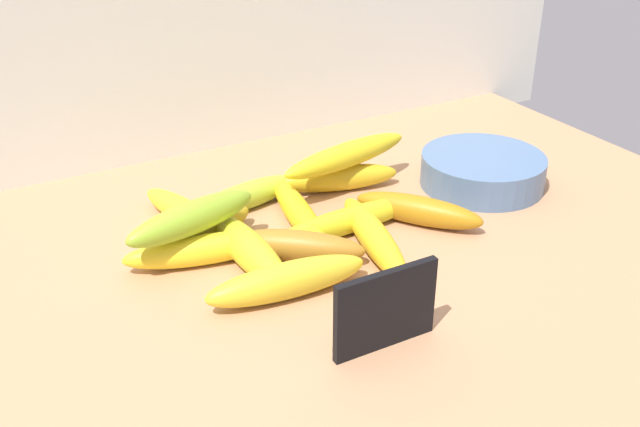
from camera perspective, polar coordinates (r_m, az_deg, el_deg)
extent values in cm
cube|color=tan|center=(87.19, 1.68, -4.32)|extent=(110.00, 76.00, 3.00)
cube|color=black|center=(70.80, 5.05, -7.35)|extent=(11.00, 0.80, 8.40)
cube|color=olive|center=(73.63, 4.58, -9.52)|extent=(9.90, 1.20, 0.60)
cylinder|color=#506F99|center=(105.38, 12.36, 3.25)|extent=(17.05, 17.05, 4.42)
ellipsoid|color=yellow|center=(92.98, -1.67, 0.08)|extent=(6.50, 19.64, 3.25)
ellipsoid|color=gold|center=(91.08, 2.17, -0.55)|extent=(20.96, 4.12, 3.26)
ellipsoid|color=yellow|center=(78.86, -2.54, -5.15)|extent=(18.34, 5.25, 3.97)
ellipsoid|color=#A4C030|center=(97.31, -5.65, 1.37)|extent=(16.36, 6.46, 3.52)
ellipsoid|color=gold|center=(89.05, -9.12, -1.43)|extent=(15.87, 9.14, 3.77)
ellipsoid|color=yellow|center=(94.04, -10.22, 0.00)|extent=(7.69, 17.44, 3.39)
ellipsoid|color=#AC7615|center=(93.82, 7.56, 0.25)|extent=(12.84, 15.43, 3.69)
ellipsoid|color=yellow|center=(85.64, -9.05, -2.77)|extent=(18.19, 7.23, 3.58)
ellipsoid|color=#A26E22|center=(85.20, -1.79, -2.50)|extent=(14.72, 12.82, 3.75)
ellipsoid|color=yellow|center=(87.60, 4.09, -1.75)|extent=(7.76, 19.97, 3.51)
ellipsoid|color=gold|center=(101.68, 1.30, 2.74)|extent=(17.52, 8.06, 3.61)
ellipsoid|color=yellow|center=(84.52, -5.49, -2.78)|extent=(4.70, 17.60, 4.06)
ellipsoid|color=#8EB52B|center=(84.73, -9.80, -0.33)|extent=(17.28, 7.93, 3.80)
ellipsoid|color=yellow|center=(100.02, 2.03, 4.50)|extent=(21.20, 7.41, 3.42)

